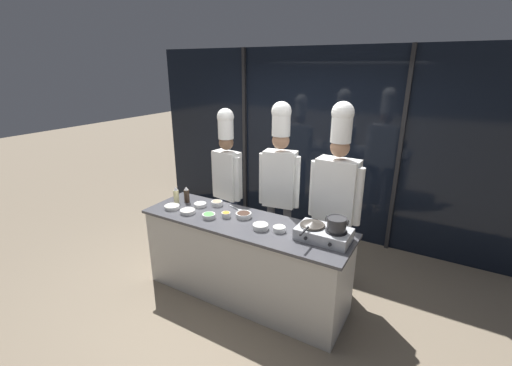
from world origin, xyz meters
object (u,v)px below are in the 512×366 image
Objects in this scene: serving_spoon_slotted at (238,209)px; frying_pan at (312,224)px; stock_pot at (337,224)px; chef_head at (227,170)px; prep_bowl_onion at (200,204)px; prep_bowl_soy_glaze at (244,215)px; prep_bowl_garlic at (260,226)px; squeeze_bottle_soy at (187,195)px; prep_bowl_carrots at (226,214)px; squeeze_bottle_oil at (176,195)px; chef_line at (337,187)px; prep_bowl_bean_sprouts at (279,229)px; prep_bowl_scallions at (209,216)px; prep_bowl_noodles at (172,207)px; prep_bowl_chicken at (188,211)px; chef_sous at (280,173)px; prep_bowl_mushrooms at (217,203)px; portable_stove at (324,234)px.

frying_pan is at bearing -10.72° from serving_spoon_slotted.
stock_pot is 0.10× the size of chef_head.
prep_bowl_onion is 0.84× the size of prep_bowl_soy_glaze.
prep_bowl_garlic is 1.27m from chef_head.
squeeze_bottle_soy is 2.00× the size of prep_bowl_carrots.
squeeze_bottle_oil is 1.84m from chef_line.
prep_bowl_bean_sprouts is 0.58× the size of serving_spoon_slotted.
prep_bowl_bean_sprouts is 0.89× the size of prep_bowl_scallions.
prep_bowl_noodles is (-1.30, -0.11, -0.01)m from prep_bowl_bean_sprouts.
squeeze_bottle_oil is at bearing -179.60° from frying_pan.
prep_bowl_onion is at bearing 167.86° from prep_bowl_carrots.
squeeze_bottle_soy is at bearing 169.73° from prep_bowl_carrots.
prep_bowl_soy_glaze is 0.09× the size of chef_head.
prep_bowl_chicken is 1.64m from chef_line.
prep_bowl_onion is at bearing 170.50° from prep_bowl_garlic.
stock_pot is 0.95× the size of serving_spoon_slotted.
prep_bowl_scallions is 0.07× the size of chef_sous.
chef_line reaches higher than prep_bowl_bean_sprouts.
prep_bowl_noodles is 1.77× the size of prep_bowl_carrots.
prep_bowl_chicken is 1.26× the size of prep_bowl_mushrooms.
squeeze_bottle_oil is at bearing 177.02° from prep_bowl_carrots.
prep_bowl_scallions is 0.18m from prep_bowl_carrots.
prep_bowl_mushrooms is at bearing 34.79° from chef_sous.
prep_bowl_scallions is (0.59, -0.15, -0.07)m from squeeze_bottle_oil.
prep_bowl_bean_sprouts is (1.38, -0.05, -0.07)m from squeeze_bottle_oil.
chef_head reaches higher than prep_bowl_bean_sprouts.
prep_bowl_chicken is 0.98× the size of prep_bowl_soy_glaze.
prep_bowl_noodles is at bearing -174.19° from portable_stove.
squeeze_bottle_soy is at bearing 155.54° from prep_bowl_scallions.
chef_head is (-0.23, 0.54, 0.23)m from prep_bowl_mushrooms.
prep_bowl_soy_glaze is at bearing 71.70° from chef_sous.
squeeze_bottle_soy reaches higher than prep_bowl_scallions.
chef_head is (-0.51, 0.52, 0.25)m from serving_spoon_slotted.
prep_bowl_carrots is at bearing 16.70° from prep_bowl_chicken.
prep_bowl_chicken is at bearing -89.52° from prep_bowl_onion.
prep_bowl_garlic is 0.08× the size of chef_head.
frying_pan is 1.25m from prep_bowl_mushrooms.
prep_bowl_soy_glaze reaches higher than prep_bowl_noodles.
prep_bowl_mushrooms is 0.35m from prep_bowl_carrots.
squeeze_bottle_soy is 1.73m from chef_line.
prep_bowl_carrots reaches higher than prep_bowl_onion.
chef_sous reaches higher than frying_pan.
serving_spoon_slotted is at bearing 39.82° from prep_bowl_chicken.
prep_bowl_bean_sprouts is at bearing -11.70° from prep_bowl_soy_glaze.
prep_bowl_garlic is 1.11× the size of prep_bowl_onion.
prep_bowl_noodles is 1.09× the size of prep_bowl_garlic.
prep_bowl_onion is 1.55m from chef_line.
squeeze_bottle_soy is 0.10× the size of chef_head.
chef_head is at bearing 134.41° from serving_spoon_slotted.
portable_stove is at bearing 100.49° from chef_line.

